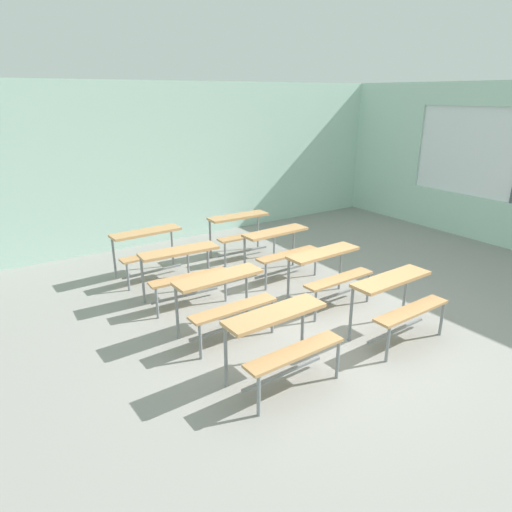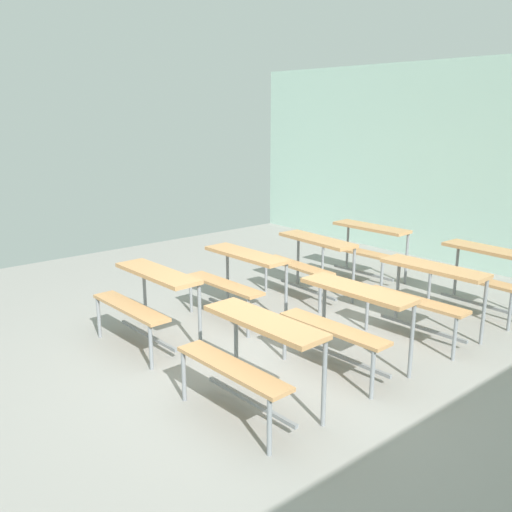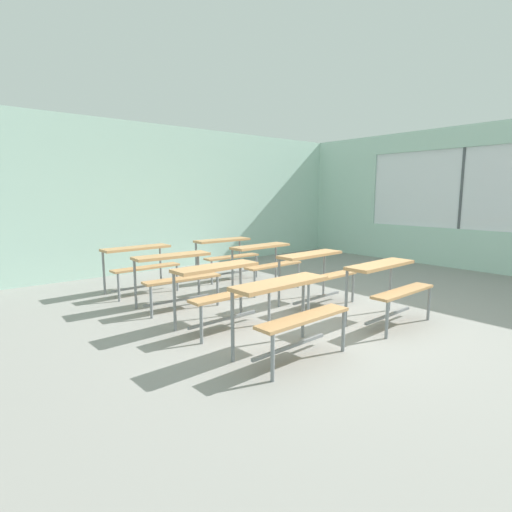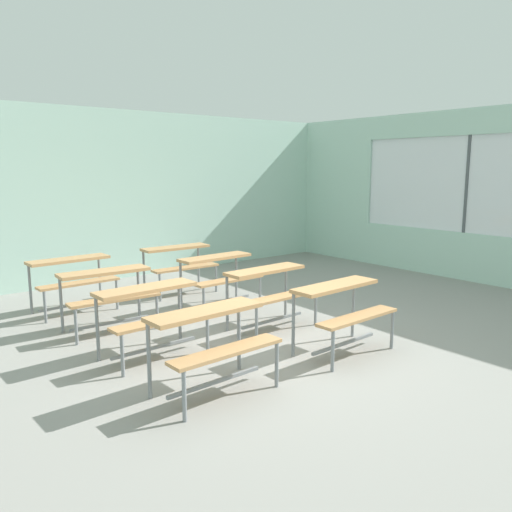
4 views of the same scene
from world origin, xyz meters
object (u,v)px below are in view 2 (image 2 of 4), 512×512
at_px(desk_bench_r3c1, 485,265).
at_px(desk_bench_r1c0, 239,270).
at_px(desk_bench_r2c0, 310,253).
at_px(desk_bench_r2c1, 427,285).
at_px(desk_bench_r0c0, 148,291).
at_px(desk_bench_r3c0, 366,240).
at_px(desk_bench_r1c1, 349,309).
at_px(desk_bench_r0c1, 253,344).

bearing_deg(desk_bench_r3c1, desk_bench_r1c0, -124.52).
distance_m(desk_bench_r2c0, desk_bench_r2c1, 1.66).
bearing_deg(desk_bench_r0c0, desk_bench_r3c1, 62.03).
height_order(desk_bench_r2c0, desk_bench_r2c1, same).
bearing_deg(desk_bench_r2c1, desk_bench_r3c1, 87.48).
relative_size(desk_bench_r1c0, desk_bench_r2c0, 0.99).
bearing_deg(desk_bench_r0c0, desk_bench_r1c0, 88.32).
height_order(desk_bench_r2c1, desk_bench_r3c1, same).
relative_size(desk_bench_r2c1, desk_bench_r3c0, 1.00).
distance_m(desk_bench_r1c1, desk_bench_r2c1, 1.16).
xyz_separation_m(desk_bench_r1c0, desk_bench_r3c0, (-0.04, 2.26, 0.00)).
xyz_separation_m(desk_bench_r0c0, desk_bench_r3c1, (1.66, 3.40, 0.00)).
bearing_deg(desk_bench_r0c1, desk_bench_r0c0, 176.49).
bearing_deg(desk_bench_r1c0, desk_bench_r3c0, 89.05).
bearing_deg(desk_bench_r2c0, desk_bench_r3c0, 94.73).
relative_size(desk_bench_r0c1, desk_bench_r2c0, 0.99).
bearing_deg(desk_bench_r0c1, desk_bench_r3c1, 88.08).
distance_m(desk_bench_r0c0, desk_bench_r1c0, 1.14).
bearing_deg(desk_bench_r2c1, desk_bench_r3c0, 144.28).
xyz_separation_m(desk_bench_r2c0, desk_bench_r2c1, (1.66, -0.01, 0.00)).
height_order(desk_bench_r0c0, desk_bench_r1c1, same).
distance_m(desk_bench_r2c1, desk_bench_r3c1, 1.14).
relative_size(desk_bench_r0c0, desk_bench_r2c0, 0.99).
distance_m(desk_bench_r2c0, desk_bench_r3c1, 2.02).
relative_size(desk_bench_r1c0, desk_bench_r1c1, 1.00).
height_order(desk_bench_r2c0, desk_bench_r3c1, same).
bearing_deg(desk_bench_r1c0, desk_bench_r3c1, 51.64).
bearing_deg(desk_bench_r2c0, desk_bench_r0c0, -87.25).
bearing_deg(desk_bench_r3c1, desk_bench_r0c1, -88.20).
xyz_separation_m(desk_bench_r1c0, desk_bench_r3c1, (1.67, 2.27, 0.00)).
distance_m(desk_bench_r0c0, desk_bench_r0c1, 1.66).
xyz_separation_m(desk_bench_r0c1, desk_bench_r1c0, (-1.67, 1.18, 0.00)).
xyz_separation_m(desk_bench_r0c1, desk_bench_r2c0, (-1.67, 2.32, 0.00)).
height_order(desk_bench_r1c0, desk_bench_r3c0, same).
bearing_deg(desk_bench_r1c0, desk_bench_r1c1, -3.35).
relative_size(desk_bench_r2c0, desk_bench_r3c0, 1.00).
bearing_deg(desk_bench_r3c0, desk_bench_r2c1, -35.81).
bearing_deg(desk_bench_r1c0, desk_bench_r0c0, -91.77).
bearing_deg(desk_bench_r2c0, desk_bench_r0c1, -51.64).
height_order(desk_bench_r0c0, desk_bench_r0c1, same).
relative_size(desk_bench_r1c0, desk_bench_r3c0, 1.00).
height_order(desk_bench_r1c0, desk_bench_r2c0, same).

